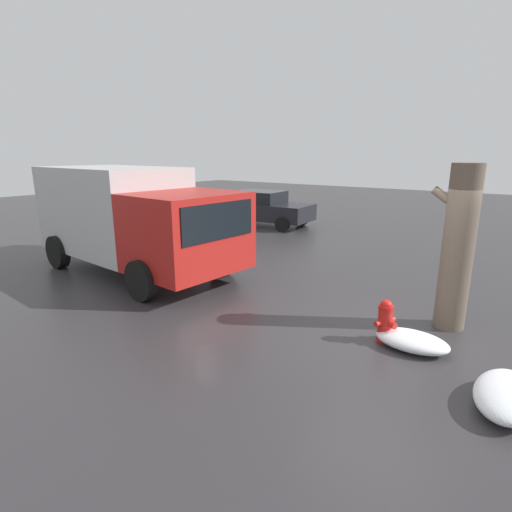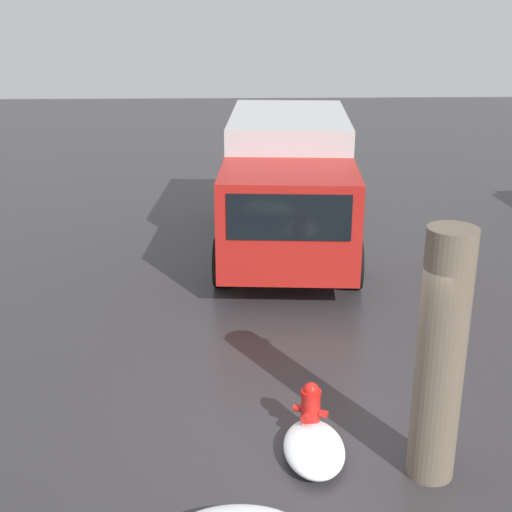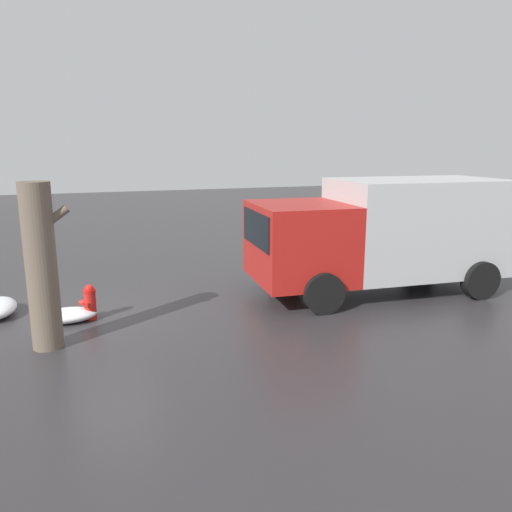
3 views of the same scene
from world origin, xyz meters
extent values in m
plane|color=#333033|center=(0.00, 0.00, 0.00)|extent=(60.00, 60.00, 0.00)
cylinder|color=red|center=(0.00, 0.00, 0.28)|extent=(0.24, 0.24, 0.57)
cylinder|color=red|center=(0.00, 0.00, 0.60)|extent=(0.25, 0.25, 0.07)
sphere|color=red|center=(0.00, 0.00, 0.64)|extent=(0.20, 0.20, 0.20)
cylinder|color=red|center=(-0.15, 0.07, 0.35)|extent=(0.14, 0.14, 0.11)
cylinder|color=red|center=(-0.07, -0.15, 0.35)|extent=(0.12, 0.13, 0.09)
cylinder|color=red|center=(0.07, 0.15, 0.35)|extent=(0.12, 0.13, 0.09)
cylinder|color=#6B5B4C|center=(-0.76, -1.29, 1.47)|extent=(0.53, 0.53, 2.93)
cylinder|color=#6B5B4C|center=(-0.52, -1.29, 2.29)|extent=(0.60, 0.15, 0.48)
cube|color=red|center=(4.68, -0.06, 1.34)|extent=(2.24, 2.58, 1.78)
cube|color=black|center=(3.63, 0.01, 1.69)|extent=(0.17, 2.05, 0.78)
cube|color=#BCBCBC|center=(7.72, -0.28, 1.59)|extent=(4.19, 2.72, 2.28)
cylinder|color=black|center=(4.69, -1.28, 0.45)|extent=(0.92, 0.34, 0.90)
cylinder|color=black|center=(4.87, 1.15, 0.45)|extent=(0.92, 0.34, 0.90)
cylinder|color=black|center=(8.64, -1.56, 0.45)|extent=(0.92, 0.34, 0.90)
cylinder|color=black|center=(8.81, 0.87, 0.45)|extent=(0.92, 0.34, 0.90)
ellipsoid|color=white|center=(-0.46, 0.00, 0.13)|extent=(1.16, 0.72, 0.27)
camera|label=1|loc=(-1.90, 6.28, 3.09)|focal=28.00mm
camera|label=2|loc=(-7.45, 0.90, 5.14)|focal=50.00mm
camera|label=3|loc=(-0.07, -10.39, 3.52)|focal=35.00mm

